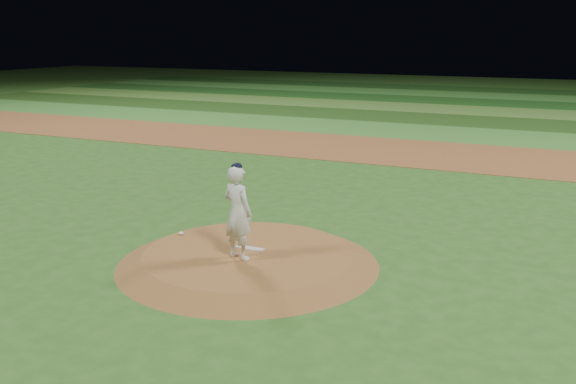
{
  "coord_description": "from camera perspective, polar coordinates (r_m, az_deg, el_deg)",
  "views": [
    {
      "loc": [
        6.12,
        -11.22,
        4.76
      ],
      "look_at": [
        0.0,
        2.0,
        1.1
      ],
      "focal_mm": 40.0,
      "sensor_mm": 36.0,
      "label": 1
    }
  ],
  "objects": [
    {
      "name": "ground",
      "position": [
        13.64,
        -3.56,
        -6.36
      ],
      "size": [
        120.0,
        120.0,
        0.0
      ],
      "primitive_type": "plane",
      "color": "#2C5D1E",
      "rests_on": "ground"
    },
    {
      "name": "infield_dirt_band",
      "position": [
        26.38,
        11.04,
        3.48
      ],
      "size": [
        70.0,
        6.0,
        0.02
      ],
      "primitive_type": "cube",
      "color": "brown",
      "rests_on": "ground"
    },
    {
      "name": "outfield_stripe_0",
      "position": [
        31.68,
        13.48,
        5.1
      ],
      "size": [
        70.0,
        5.0,
        0.02
      ],
      "primitive_type": "cube",
      "color": "#387C2D",
      "rests_on": "ground"
    },
    {
      "name": "outfield_stripe_1",
      "position": [
        36.55,
        15.08,
        6.16
      ],
      "size": [
        70.0,
        5.0,
        0.02
      ],
      "primitive_type": "cube",
      "color": "#214717",
      "rests_on": "ground"
    },
    {
      "name": "outfield_stripe_2",
      "position": [
        41.45,
        16.31,
        6.97
      ],
      "size": [
        70.0,
        5.0,
        0.02
      ],
      "primitive_type": "cube",
      "color": "#467A2C",
      "rests_on": "ground"
    },
    {
      "name": "outfield_stripe_3",
      "position": [
        46.37,
        17.29,
        7.61
      ],
      "size": [
        70.0,
        5.0,
        0.02
      ],
      "primitive_type": "cube",
      "color": "#1B4C18",
      "rests_on": "ground"
    },
    {
      "name": "outfield_stripe_4",
      "position": [
        51.31,
        18.08,
        8.12
      ],
      "size": [
        70.0,
        5.0,
        0.02
      ],
      "primitive_type": "cube",
      "color": "#367B2C",
      "rests_on": "ground"
    },
    {
      "name": "outfield_stripe_5",
      "position": [
        56.25,
        18.73,
        8.54
      ],
      "size": [
        70.0,
        5.0,
        0.02
      ],
      "primitive_type": "cube",
      "color": "#1A4817",
      "rests_on": "ground"
    },
    {
      "name": "pitchers_mound",
      "position": [
        13.59,
        -3.56,
        -5.86
      ],
      "size": [
        5.5,
        5.5,
        0.25
      ],
      "primitive_type": "cone",
      "color": "brown",
      "rests_on": "ground"
    },
    {
      "name": "pitching_rubber",
      "position": [
        13.74,
        -3.42,
        -5.01
      ],
      "size": [
        0.64,
        0.16,
        0.03
      ],
      "primitive_type": "cube",
      "rotation": [
        0.0,
        0.0,
        -0.0
      ],
      "color": "silver",
      "rests_on": "pitchers_mound"
    },
    {
      "name": "rosin_bag",
      "position": [
        14.85,
        -9.49,
        -3.64
      ],
      "size": [
        0.12,
        0.12,
        0.07
      ],
      "primitive_type": "ellipsoid",
      "color": "silver",
      "rests_on": "pitchers_mound"
    },
    {
      "name": "pitcher_on_mound",
      "position": [
        12.93,
        -4.49,
        -1.8
      ],
      "size": [
        0.8,
        0.63,
        1.99
      ],
      "color": "white",
      "rests_on": "pitchers_mound"
    }
  ]
}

